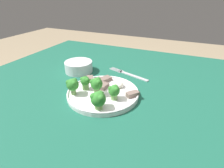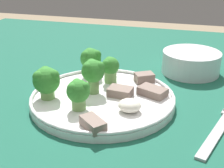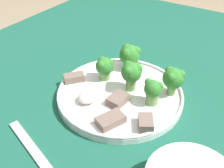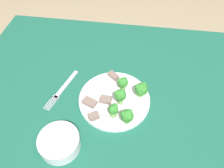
# 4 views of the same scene
# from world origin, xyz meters

# --- Properties ---
(table) EXTENTS (1.17, 1.05, 0.74)m
(table) POSITION_xyz_m (0.00, 0.00, 0.65)
(table) COLOR #195642
(table) RESTS_ON ground_plane
(dinner_plate) EXTENTS (0.25, 0.25, 0.02)m
(dinner_plate) POSITION_xyz_m (0.00, -0.05, 0.75)
(dinner_plate) COLOR white
(dinner_plate) RESTS_ON table
(fork) EXTENTS (0.08, 0.20, 0.00)m
(fork) POSITION_xyz_m (0.20, -0.08, 0.75)
(fork) COLOR #B2B2B7
(fork) RESTS_ON table
(cream_bowl) EXTENTS (0.12, 0.12, 0.05)m
(cream_bowl) POSITION_xyz_m (0.14, 0.14, 0.77)
(cream_bowl) COLOR silver
(cream_bowl) RESTS_ON table
(broccoli_floret_near_rim_left) EXTENTS (0.04, 0.04, 0.05)m
(broccoli_floret_near_rim_left) POSITION_xyz_m (-0.02, -0.11, 0.79)
(broccoli_floret_near_rim_left) COLOR #709E56
(broccoli_floret_near_rim_left) RESTS_ON dinner_plate
(broccoli_floret_center_left) EXTENTS (0.04, 0.04, 0.06)m
(broccoli_floret_center_left) POSITION_xyz_m (-0.02, -0.04, 0.80)
(broccoli_floret_center_left) COLOR #709E56
(broccoli_floret_center_left) RESTS_ON dinner_plate
(broccoli_floret_back_left) EXTENTS (0.03, 0.03, 0.05)m
(broccoli_floret_back_left) POSITION_xyz_m (-0.01, 0.01, 0.79)
(broccoli_floret_back_left) COLOR #709E56
(broccoli_floret_back_left) RESTS_ON dinner_plate
(broccoli_floret_front_left) EXTENTS (0.04, 0.04, 0.06)m
(broccoli_floret_front_left) POSITION_xyz_m (-0.05, 0.03, 0.79)
(broccoli_floret_front_left) COLOR #709E56
(broccoli_floret_front_left) RESTS_ON dinner_plate
(broccoli_floret_center_back) EXTENTS (0.05, 0.05, 0.06)m
(broccoli_floret_center_back) POSITION_xyz_m (-0.09, -0.09, 0.79)
(broccoli_floret_center_back) COLOR #709E56
(broccoli_floret_center_back) RESTS_ON dinner_plate
(meat_slice_front_slice) EXTENTS (0.05, 0.04, 0.02)m
(meat_slice_front_slice) POSITION_xyz_m (0.02, -0.16, 0.76)
(meat_slice_front_slice) COLOR #756056
(meat_slice_front_slice) RESTS_ON dinner_plate
(meat_slice_middle_slice) EXTENTS (0.04, 0.03, 0.02)m
(meat_slice_middle_slice) POSITION_xyz_m (0.03, -0.04, 0.76)
(meat_slice_middle_slice) COLOR #756056
(meat_slice_middle_slice) RESTS_ON dinner_plate
(meat_slice_rear_slice) EXTENTS (0.06, 0.05, 0.01)m
(meat_slice_rear_slice) POSITION_xyz_m (0.08, -0.02, 0.76)
(meat_slice_rear_slice) COLOR #756056
(meat_slice_rear_slice) RESTS_ON dinner_plate
(meat_slice_edge_slice) EXTENTS (0.04, 0.04, 0.02)m
(meat_slice_edge_slice) POSITION_xyz_m (0.06, 0.03, 0.77)
(meat_slice_edge_slice) COLOR #756056
(meat_slice_edge_slice) RESTS_ON dinner_plate
(sauce_dollop) EXTENTS (0.04, 0.03, 0.02)m
(sauce_dollop) POSITION_xyz_m (0.06, -0.09, 0.77)
(sauce_dollop) COLOR silver
(sauce_dollop) RESTS_ON dinner_plate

